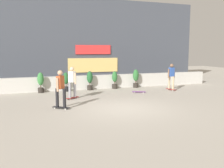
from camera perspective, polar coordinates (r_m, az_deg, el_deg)
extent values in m
plane|color=#A8A093|center=(11.17, 2.61, -5.55)|extent=(48.00, 48.00, 0.00)
cube|color=beige|center=(16.71, -5.21, 0.40)|extent=(18.00, 0.40, 0.90)
cube|color=#424751|center=(20.49, -8.15, 9.53)|extent=(20.00, 2.00, 6.50)
cube|color=#F23333|center=(19.73, -4.25, 7.78)|extent=(2.80, 0.08, 0.70)
cube|color=#F2CC72|center=(19.78, -4.22, 4.30)|extent=(4.00, 0.06, 1.10)
cylinder|color=#2D2823|center=(15.82, -15.82, -1.36)|extent=(0.36, 0.36, 0.30)
cylinder|color=brown|center=(15.79, -15.85, -0.56)|extent=(0.06, 0.06, 0.15)
ellipsoid|color=#387F3D|center=(15.73, -15.91, 1.12)|extent=(0.38, 0.38, 0.78)
cylinder|color=black|center=(15.99, -10.37, -1.10)|extent=(0.36, 0.36, 0.30)
cylinder|color=brown|center=(15.96, -10.39, -0.31)|extent=(0.06, 0.06, 0.15)
ellipsoid|color=#235B2D|center=(15.90, -10.42, 1.28)|extent=(0.36, 0.36, 0.74)
cylinder|color=#2D2823|center=(16.30, -5.04, -0.84)|extent=(0.36, 0.36, 0.30)
cylinder|color=brown|center=(16.27, -5.05, -0.06)|extent=(0.06, 0.06, 0.15)
ellipsoid|color=#235B2D|center=(16.22, -5.06, 1.57)|extent=(0.38, 0.38, 0.78)
cylinder|color=#2D2823|center=(16.81, 0.62, -0.55)|extent=(0.36, 0.36, 0.30)
cylinder|color=brown|center=(16.78, 0.62, 0.21)|extent=(0.06, 0.06, 0.15)
ellipsoid|color=#2D6B33|center=(16.73, 0.63, 1.69)|extent=(0.35, 0.35, 0.72)
cylinder|color=#2D2823|center=(17.40, 5.39, -0.31)|extent=(0.36, 0.36, 0.30)
cylinder|color=brown|center=(17.37, 5.40, 0.43)|extent=(0.06, 0.06, 0.15)
ellipsoid|color=#2D6B33|center=(17.32, 5.42, 1.99)|extent=(0.39, 0.39, 0.80)
cube|color=black|center=(11.30, -11.48, -5.20)|extent=(0.75, 0.66, 0.02)
cylinder|color=silver|center=(11.25, -10.12, -5.42)|extent=(0.06, 0.06, 0.06)
cylinder|color=silver|center=(11.11, -10.52, -5.59)|extent=(0.06, 0.06, 0.06)
cylinder|color=silver|center=(11.50, -12.39, -5.19)|extent=(0.06, 0.06, 0.06)
cylinder|color=silver|center=(11.37, -12.81, -5.35)|extent=(0.06, 0.06, 0.06)
cylinder|color=black|center=(11.12, -10.73, -3.17)|extent=(0.14, 0.14, 0.82)
cylinder|color=black|center=(11.30, -12.32, -3.04)|extent=(0.14, 0.14, 0.82)
cube|color=#B24C26|center=(11.11, -11.63, 0.39)|extent=(0.38, 0.41, 0.56)
sphere|color=tan|center=(11.06, -11.69, 2.50)|extent=(0.22, 0.22, 0.22)
cylinder|color=tan|center=(11.32, -11.02, 0.14)|extent=(0.09, 0.09, 0.58)
cylinder|color=tan|center=(10.92, -12.24, -0.17)|extent=(0.09, 0.09, 0.58)
cube|color=maroon|center=(16.64, 13.22, -1.13)|extent=(0.33, 0.82, 0.02)
cylinder|color=silver|center=(16.79, 12.42, -1.17)|extent=(0.04, 0.06, 0.06)
cylinder|color=silver|center=(16.89, 12.82, -1.13)|extent=(0.04, 0.06, 0.06)
cylinder|color=silver|center=(16.41, 13.62, -1.41)|extent=(0.04, 0.06, 0.06)
cylinder|color=silver|center=(16.51, 14.03, -1.36)|extent=(0.04, 0.06, 0.06)
cylinder|color=tan|center=(16.72, 12.85, 0.37)|extent=(0.14, 0.14, 0.82)
cylinder|color=tan|center=(16.45, 13.68, 0.23)|extent=(0.14, 0.14, 0.82)
cube|color=#3359B2|center=(16.51, 13.34, 2.67)|extent=(0.39, 0.26, 0.56)
sphere|color=brown|center=(16.49, 13.38, 4.09)|extent=(0.22, 0.22, 0.22)
cylinder|color=brown|center=(16.36, 12.72, 2.37)|extent=(0.09, 0.09, 0.58)
cylinder|color=brown|center=(16.68, 13.92, 2.43)|extent=(0.09, 0.09, 0.58)
cube|color=maroon|center=(13.47, -8.95, -3.06)|extent=(0.78, 0.61, 0.02)
cylinder|color=silver|center=(13.24, -9.50, -3.43)|extent=(0.06, 0.06, 0.06)
cylinder|color=silver|center=(13.36, -9.98, -3.34)|extent=(0.06, 0.06, 0.06)
cylinder|color=silver|center=(13.60, -7.92, -3.10)|extent=(0.06, 0.06, 0.06)
cylinder|color=silver|center=(13.71, -8.40, -3.03)|extent=(0.06, 0.06, 0.06)
cylinder|color=gray|center=(13.28, -9.54, -1.39)|extent=(0.14, 0.14, 0.82)
cylinder|color=gray|center=(13.52, -8.44, -1.21)|extent=(0.14, 0.14, 0.82)
cube|color=white|center=(13.31, -9.04, 1.64)|extent=(0.37, 0.41, 0.56)
sphere|color=beige|center=(13.28, -9.08, 3.40)|extent=(0.22, 0.22, 0.22)
cylinder|color=beige|center=(13.15, -8.32, 1.23)|extent=(0.09, 0.09, 0.58)
cylinder|color=beige|center=(13.49, -9.73, 1.36)|extent=(0.09, 0.09, 0.58)
cube|color=#72338C|center=(15.28, 6.12, -1.74)|extent=(0.80, 0.55, 0.02)
cylinder|color=silver|center=(15.36, 7.10, -1.85)|extent=(0.06, 0.05, 0.06)
cylinder|color=silver|center=(15.20, 7.09, -1.95)|extent=(0.06, 0.05, 0.06)
cylinder|color=silver|center=(15.38, 5.16, -1.82)|extent=(0.06, 0.05, 0.06)
cylinder|color=silver|center=(15.22, 5.13, -1.92)|extent=(0.06, 0.05, 0.06)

